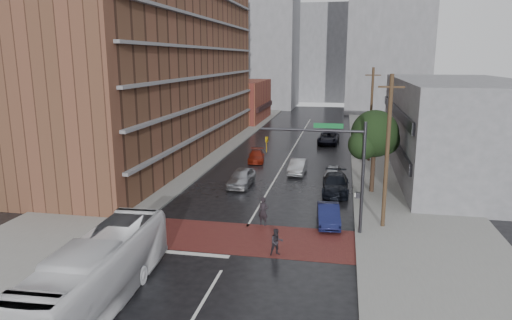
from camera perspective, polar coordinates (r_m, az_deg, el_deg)
The scene contains 24 objects.
ground at distance 28.29m, azimuth -2.19°, elevation -10.12°, with size 160.00×160.00×0.00m, color black.
crosswalk at distance 28.74m, azimuth -1.96°, elevation -9.73°, with size 14.00×5.00×0.02m, color maroon.
sidewalk_west at distance 54.44m, azimuth -8.03°, elevation 1.01°, with size 9.00×90.00×0.15m, color gray.
sidewalk_east at distance 51.84m, azimuth 16.80°, elevation -0.00°, with size 9.00×90.00×0.15m, color gray.
apartment_block at distance 53.37m, azimuth -11.50°, elevation 15.69°, with size 10.00×44.00×28.00m, color brown.
storefront_west at distance 81.74m, azimuth -1.82°, elevation 7.42°, with size 8.00×16.00×7.00m, color brown.
building_east at distance 47.03m, azimuth 23.80°, elevation 3.70°, with size 11.00×26.00×9.00m, color gray.
distant_tower_west at distance 105.42m, azimuth 0.01°, elevation 15.40°, with size 18.00×16.00×32.00m, color gray.
distant_tower_east at distance 97.97m, azimuth 16.29°, elevation 16.30°, with size 16.00×14.00×36.00m, color gray.
distant_tower_center at distance 120.54m, azimuth 8.32°, elevation 13.02°, with size 12.00×10.00×24.00m, color gray.
street_tree at distance 38.02m, azimuth 14.63°, elevation 2.83°, with size 4.20×4.10×6.90m.
signal_mast at distance 28.57m, azimuth 10.39°, elevation -0.12°, with size 6.50×0.30×7.20m.
utility_pole_near at distance 30.09m, azimuth 16.09°, elevation 1.02°, with size 1.60×0.26×10.00m.
utility_pole_far at distance 49.81m, azimuth 14.18°, elevation 5.57°, with size 1.60×0.26×10.00m.
transit_bus at distance 22.11m, azimuth -19.25°, elevation -13.27°, with size 2.60×11.10×3.09m, color white.
pedestrian_a at distance 30.51m, azimuth 0.90°, elevation -6.45°, with size 0.70×0.46×1.93m, color black.
pedestrian_b at distance 26.19m, azimuth 2.59°, elevation -10.20°, with size 0.76×0.59×1.56m, color black.
car_travel_a at distance 39.73m, azimuth -1.82°, elevation -2.19°, with size 1.83×4.55×1.55m, color #A1A3A9.
car_travel_b at distance 44.15m, azimuth 5.23°, elevation -0.84°, with size 1.46×4.18×1.38m, color #B5B8BD.
car_travel_c at distance 49.13m, azimuth 0.03°, elevation 0.49°, with size 1.67×4.10×1.19m, color maroon.
suv_travel at distance 60.11m, azimuth 9.04°, elevation 2.73°, with size 2.50×5.42×1.51m, color black.
car_parked_near at distance 31.14m, azimuth 9.04°, elevation -6.77°, with size 1.43×4.10×1.35m, color #121640.
car_parked_mid at distance 38.32m, azimuth 9.91°, elevation -2.96°, with size 2.13×5.25×1.52m, color black.
car_parked_far at distance 42.66m, azimuth 9.56°, elevation -1.53°, with size 1.47×3.66×1.25m, color #A0A3A7.
Camera 1 is at (6.00, -25.39, 10.95)m, focal length 32.00 mm.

